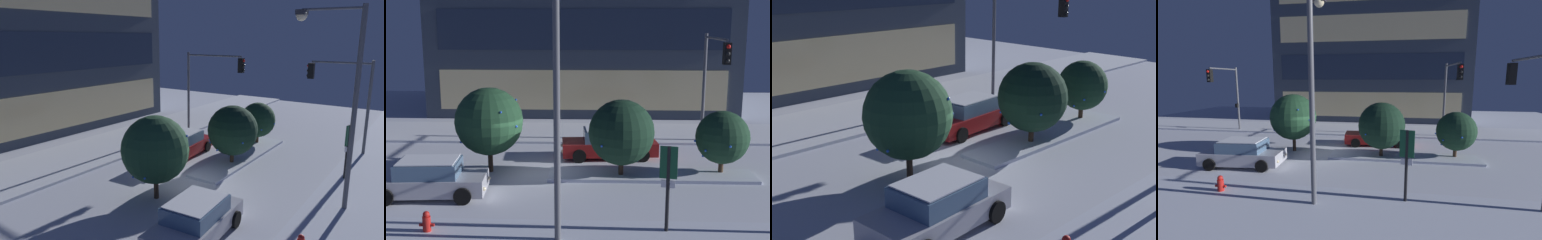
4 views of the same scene
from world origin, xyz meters
TOP-DOWN VIEW (x-y plane):
  - ground at (0.00, 0.00)m, footprint 52.00×52.00m
  - curb_strip_near at (0.00, -8.04)m, footprint 52.00×5.20m
  - curb_strip_far at (0.00, 8.04)m, footprint 52.00×5.20m
  - median_strip at (5.45, -0.24)m, footprint 9.00×1.80m
  - office_tower_main at (2.06, 19.31)m, footprint 21.88×13.68m
  - car_near at (-3.44, -2.99)m, footprint 4.54×2.35m
  - car_far at (3.68, 2.90)m, footprint 4.88×2.31m
  - traffic_light_corner_near_right at (10.13, -4.68)m, footprint 0.32×3.95m
  - traffic_light_corner_far_right at (8.96, 4.32)m, footprint 0.32×4.84m
  - traffic_light_corner_far_left at (-9.52, 4.76)m, footprint 0.32×3.91m
  - street_lamp_arched at (1.77, -6.32)m, footprint 0.69×2.59m
  - fire_hydrant at (-2.38, -6.50)m, footprint 0.48×0.26m
  - parking_info_sign at (5.28, -6.20)m, footprint 0.55×0.18m
  - decorated_tree_median at (8.56, 0.19)m, footprint 2.37×2.40m
  - decorated_tree_left_of_median at (-1.77, 0.35)m, footprint 3.04×3.04m
  - decorated_tree_right_of_median at (4.11, -0.32)m, footprint 2.85×2.85m

SIDE VIEW (x-z plane):
  - ground at x=0.00m, z-range 0.00..0.00m
  - curb_strip_near at x=0.00m, z-range 0.00..0.14m
  - curb_strip_far at x=0.00m, z-range 0.00..0.14m
  - median_strip at x=5.45m, z-range 0.00..0.14m
  - fire_hydrant at x=-2.38m, z-range -0.01..0.80m
  - car_near at x=-3.44m, z-range -0.04..1.46m
  - car_far at x=3.68m, z-range -0.04..1.46m
  - decorated_tree_median at x=8.56m, z-range 0.27..3.16m
  - parking_info_sign at x=5.28m, z-range 0.41..3.34m
  - decorated_tree_right_of_median at x=4.11m, z-range 0.29..3.74m
  - decorated_tree_left_of_median at x=-1.77m, z-range 0.40..4.25m
  - traffic_light_corner_far_left at x=-9.52m, z-range 1.08..6.96m
  - traffic_light_corner_near_right at x=10.13m, z-range 1.15..6.99m
  - traffic_light_corner_far_right at x=8.96m, z-range 1.23..7.30m
  - street_lamp_arched at x=1.77m, z-range 1.19..9.59m
  - office_tower_main at x=2.06m, z-range 0.00..24.61m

